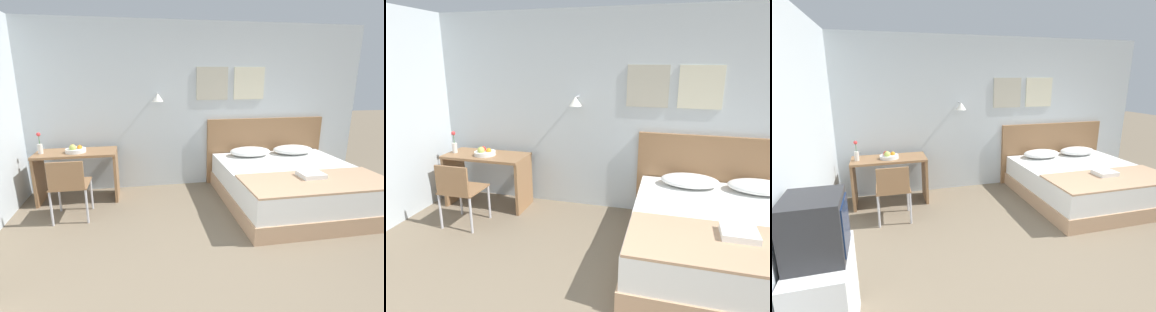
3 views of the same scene
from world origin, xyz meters
The scene contains 11 objects.
wall_back centered at (0.01, 2.92, 1.33)m, with size 5.98×0.31×2.65m.
bed centered at (1.32, 1.80, 0.27)m, with size 1.96×2.05×0.54m.
headboard centered at (1.32, 2.86, 0.56)m, with size 2.08×0.06×1.11m.
pillow_left centered at (0.93, 2.57, 0.61)m, with size 0.68×0.42×0.14m.
pillow_right centered at (1.70, 2.57, 0.61)m, with size 0.68×0.42×0.14m.
throw_blanket centered at (1.32, 1.21, 0.55)m, with size 1.90×0.82×0.02m.
folded_towel_near_foot centered at (1.30, 1.35, 0.59)m, with size 0.30×0.26×0.06m.
desk centered at (-1.78, 2.51, 0.52)m, with size 1.14×0.54×0.75m.
desk_chair centered at (-1.77, 1.81, 0.51)m, with size 0.46×0.46×0.83m.
fruit_bowl centered at (-1.78, 2.47, 0.79)m, with size 0.29×0.29×0.13m.
flower_vase centered at (-2.25, 2.47, 0.86)m, with size 0.07×0.07×0.31m.
Camera 2 is at (0.68, -1.55, 2.04)m, focal length 32.00 mm.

